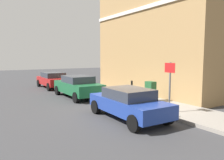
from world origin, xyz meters
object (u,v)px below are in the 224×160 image
object	(u,v)px
car_red	(53,80)
street_sign	(170,80)
car_green	(78,86)
bollard_near_cabinet	(132,88)
car_blue	(128,103)
utility_cabinet	(150,92)

from	to	relation	value
car_red	street_sign	size ratio (longest dim) A/B	1.81
car_green	bollard_near_cabinet	distance (m)	3.60
bollard_near_cabinet	street_sign	xyz separation A→B (m)	(-1.06, -4.13, 0.96)
street_sign	car_blue	bearing A→B (deg)	161.74
car_green	bollard_near_cabinet	world-z (taller)	car_green
car_blue	utility_cabinet	bearing A→B (deg)	-58.06
car_green	street_sign	bearing A→B (deg)	-165.91
car_green	street_sign	distance (m)	6.76
bollard_near_cabinet	car_blue	bearing A→B (deg)	-130.04
car_red	street_sign	xyz separation A→B (m)	(1.63, -11.77, 0.93)
bollard_near_cabinet	car_green	bearing A→B (deg)	138.86
street_sign	utility_cabinet	bearing A→B (deg)	67.07
utility_cabinet	car_red	bearing A→B (deg)	105.32
car_blue	car_green	distance (m)	5.88
bollard_near_cabinet	street_sign	world-z (taller)	street_sign
car_green	street_sign	world-z (taller)	street_sign
car_green	utility_cabinet	size ratio (longest dim) A/B	3.80
utility_cabinet	street_sign	size ratio (longest dim) A/B	0.50
car_green	car_blue	bearing A→B (deg)	177.58
car_green	utility_cabinet	world-z (taller)	car_green
car_red	bollard_near_cabinet	xyz separation A→B (m)	(2.70, -7.64, -0.02)
car_red	street_sign	bearing A→B (deg)	-172.44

